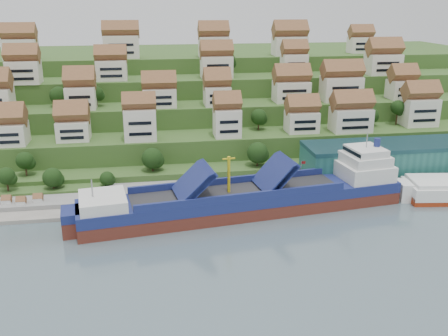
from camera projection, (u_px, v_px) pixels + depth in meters
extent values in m
plane|color=slate|center=(245.00, 213.00, 131.05)|extent=(300.00, 300.00, 0.00)
cube|color=gray|center=(301.00, 185.00, 147.68)|extent=(180.00, 14.00, 2.20)
cube|color=gray|center=(24.00, 207.00, 133.59)|extent=(45.00, 20.00, 1.00)
cube|color=#2D4C1E|center=(205.00, 127.00, 210.88)|extent=(260.00, 128.00, 4.00)
cube|color=#2D4C1E|center=(204.00, 116.00, 214.43)|extent=(260.00, 118.00, 11.00)
cube|color=#2D4C1E|center=(202.00, 105.00, 220.79)|extent=(260.00, 102.00, 18.00)
cube|color=#2D4C1E|center=(200.00, 94.00, 227.15)|extent=(260.00, 86.00, 25.00)
cube|color=#2D4C1E|center=(197.00, 84.00, 234.61)|extent=(260.00, 68.00, 31.00)
cube|color=silver|center=(11.00, 134.00, 152.38)|extent=(9.70, 8.66, 6.55)
cube|color=silver|center=(74.00, 130.00, 157.45)|extent=(9.98, 8.57, 6.21)
cube|color=silver|center=(140.00, 124.00, 156.56)|extent=(9.94, 7.03, 10.06)
cube|color=silver|center=(227.00, 123.00, 160.90)|extent=(8.38, 7.62, 9.09)
cube|color=silver|center=(302.00, 122.00, 166.85)|extent=(10.37, 7.73, 6.93)
cube|color=silver|center=(351.00, 120.00, 167.60)|extent=(12.98, 8.26, 7.82)
cube|color=silver|center=(419.00, 112.00, 175.12)|extent=(11.70, 8.31, 9.59)
cube|color=silver|center=(81.00, 97.00, 168.83)|extent=(9.82, 8.98, 7.57)
cube|color=silver|center=(160.00, 98.00, 171.60)|extent=(11.28, 7.90, 6.43)
cube|color=silver|center=(217.00, 96.00, 174.25)|extent=(8.93, 8.56, 6.68)
cube|color=silver|center=(291.00, 91.00, 180.30)|extent=(12.47, 8.36, 7.37)
cube|color=silver|center=(341.00, 89.00, 181.42)|extent=(14.12, 8.18, 8.78)
cube|color=silver|center=(402.00, 89.00, 185.56)|extent=(9.55, 8.04, 6.94)
cube|color=silver|center=(24.00, 72.00, 175.16)|extent=(11.14, 7.86, 7.99)
cube|color=silver|center=(112.00, 70.00, 182.64)|extent=(11.07, 7.30, 7.32)
cube|color=silver|center=(216.00, 67.00, 188.55)|extent=(11.71, 7.79, 8.11)
cube|color=silver|center=(294.00, 65.00, 191.73)|extent=(9.38, 7.14, 8.52)
cube|color=silver|center=(383.00, 64.00, 196.66)|extent=(12.92, 8.47, 7.98)
cube|color=silver|center=(21.00, 49.00, 192.84)|extent=(12.37, 8.03, 7.85)
cube|color=silver|center=(122.00, 47.00, 197.98)|extent=(13.77, 7.51, 8.82)
cube|color=silver|center=(214.00, 47.00, 201.74)|extent=(11.69, 8.15, 8.11)
cube|color=silver|center=(290.00, 46.00, 208.48)|extent=(13.65, 8.73, 7.67)
cube|color=silver|center=(360.00, 45.00, 217.63)|extent=(9.96, 7.05, 6.77)
ellipsoid|color=#1B3913|center=(25.00, 160.00, 145.56)|extent=(5.14, 5.14, 5.14)
ellipsoid|color=#1B3913|center=(257.00, 153.00, 154.15)|extent=(6.61, 6.61, 6.61)
ellipsoid|color=#1B3913|center=(152.00, 158.00, 149.65)|extent=(6.37, 6.37, 6.37)
ellipsoid|color=#1B3913|center=(371.00, 115.00, 174.47)|extent=(5.17, 5.17, 5.17)
ellipsoid|color=#1B3913|center=(398.00, 107.00, 175.11)|extent=(5.05, 5.05, 5.05)
ellipsoid|color=#1B3913|center=(259.00, 117.00, 168.86)|extent=(5.40, 5.40, 5.40)
ellipsoid|color=#1B3913|center=(328.00, 84.00, 185.91)|extent=(4.34, 4.34, 4.34)
ellipsoid|color=#1B3913|center=(59.00, 96.00, 171.68)|extent=(6.25, 6.25, 6.25)
ellipsoid|color=#1B3913|center=(96.00, 93.00, 172.03)|extent=(4.86, 4.86, 4.86)
ellipsoid|color=#1B3913|center=(227.00, 60.00, 190.61)|extent=(6.23, 6.23, 6.23)
ellipsoid|color=#1B3913|center=(293.00, 60.00, 197.36)|extent=(4.27, 4.27, 4.27)
ellipsoid|color=#1B3913|center=(298.00, 65.00, 196.25)|extent=(5.45, 5.45, 5.45)
ellipsoid|color=#1B3913|center=(6.00, 176.00, 137.21)|extent=(4.82, 4.82, 4.82)
ellipsoid|color=#1B3913|center=(52.00, 177.00, 139.36)|extent=(5.49, 5.49, 5.49)
ellipsoid|color=#1B3913|center=(107.00, 179.00, 141.93)|extent=(4.16, 4.16, 4.16)
cube|color=#24625A|center=(401.00, 158.00, 152.30)|extent=(60.00, 15.00, 10.00)
cylinder|color=gray|center=(301.00, 175.00, 141.07)|extent=(0.16, 0.16, 8.00)
cube|color=maroon|center=(303.00, 163.00, 140.00)|extent=(1.20, 0.05, 0.80)
cube|color=white|center=(7.00, 203.00, 132.02)|extent=(2.40, 2.20, 2.20)
cube|color=white|center=(22.00, 204.00, 131.21)|extent=(2.40, 2.20, 2.20)
cube|color=white|center=(39.00, 201.00, 133.20)|extent=(2.40, 2.20, 2.20)
cube|color=#5D261C|center=(245.00, 209.00, 131.16)|extent=(86.07, 24.21, 5.45)
cube|color=navy|center=(245.00, 196.00, 129.97)|extent=(86.09, 24.34, 2.84)
cube|color=silver|center=(103.00, 201.00, 119.41)|extent=(12.46, 13.77, 2.84)
cube|color=#262628|center=(237.00, 192.00, 128.93)|extent=(55.54, 18.23, 0.33)
cube|color=navy|center=(191.00, 183.00, 124.51)|extent=(9.69, 13.02, 7.54)
cube|color=navy|center=(273.00, 175.00, 130.38)|extent=(9.28, 12.96, 7.97)
cylinder|color=yellow|center=(229.00, 175.00, 126.80)|extent=(0.86, 0.86, 9.82)
cube|color=silver|center=(364.00, 171.00, 138.25)|extent=(14.62, 14.06, 4.36)
cube|color=silver|center=(365.00, 159.00, 137.13)|extent=(12.28, 12.47, 2.73)
cube|color=silver|center=(366.00, 151.00, 136.40)|extent=(9.95, 10.88, 1.96)
cylinder|color=navy|center=(377.00, 143.00, 136.61)|extent=(1.96, 1.96, 2.40)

